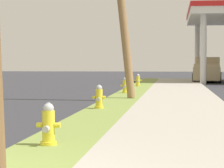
{
  "coord_description": "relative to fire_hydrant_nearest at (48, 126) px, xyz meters",
  "views": [
    {
      "loc": [
        2.79,
        -5.84,
        1.56
      ],
      "look_at": [
        0.53,
        12.48,
        0.77
      ],
      "focal_mm": 81.62,
      "sensor_mm": 36.0,
      "label": 1
    }
  ],
  "objects": [
    {
      "name": "fire_hydrant_second",
      "position": [
        -0.16,
        7.08,
        0.0
      ],
      "size": [
        0.42,
        0.38,
        0.74
      ],
      "color": "yellow",
      "rests_on": "grass_verge"
    },
    {
      "name": "truck_tan_at_forecourt",
      "position": [
        4.75,
        31.94,
        0.47
      ],
      "size": [
        2.56,
        5.56,
        1.97
      ],
      "color": "tan",
      "rests_on": "ground"
    },
    {
      "name": "fire_hydrant_third",
      "position": [
        -0.14,
        15.2,
        0.0
      ],
      "size": [
        0.42,
        0.37,
        0.74
      ],
      "color": "yellow",
      "rests_on": "grass_verge"
    },
    {
      "name": "fire_hydrant_fourth",
      "position": [
        -0.02,
        22.08,
        0.0
      ],
      "size": [
        0.42,
        0.37,
        0.74
      ],
      "color": "yellow",
      "rests_on": "grass_verge"
    },
    {
      "name": "fire_hydrant_nearest",
      "position": [
        0.0,
        0.0,
        0.0
      ],
      "size": [
        0.42,
        0.38,
        0.74
      ],
      "color": "yellow",
      "rests_on": "grass_verge"
    }
  ]
}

